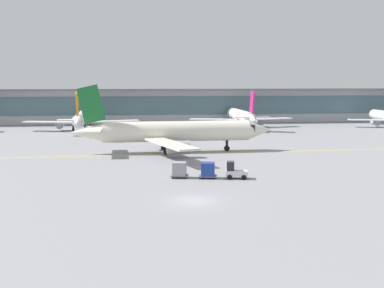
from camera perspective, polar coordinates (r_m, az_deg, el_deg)
name	(u,v)px	position (r m, az deg, el deg)	size (l,w,h in m)	color
ground_plane	(193,201)	(47.03, 0.17, -6.85)	(400.00, 400.00, 0.00)	gray
taxiway_centreline_stripe	(178,154)	(76.55, -1.71, -1.20)	(110.00, 0.36, 0.01)	yellow
terminal_concourse	(157,105)	(134.41, -4.30, 4.71)	(196.55, 11.00, 9.60)	#B2B7BC
gate_airplane_1	(82,118)	(115.59, -13.12, 3.06)	(27.30, 29.34, 9.73)	white
gate_airplane_2	(241,116)	(121.09, 5.90, 3.39)	(26.72, 28.65, 9.52)	white
taxiing_regional_jet	(174,132)	(78.03, -2.16, 1.46)	(33.81, 31.45, 11.21)	silver
baggage_tug	(235,171)	(57.40, 5.18, -3.31)	(2.82, 2.02, 2.10)	silver
cargo_dolly_lead	(208,170)	(57.41, 1.93, -3.12)	(2.36, 1.97, 1.94)	#595B60
cargo_dolly_trailing	(179,169)	(57.65, -1.53, -3.07)	(2.36, 1.97, 1.94)	#595B60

